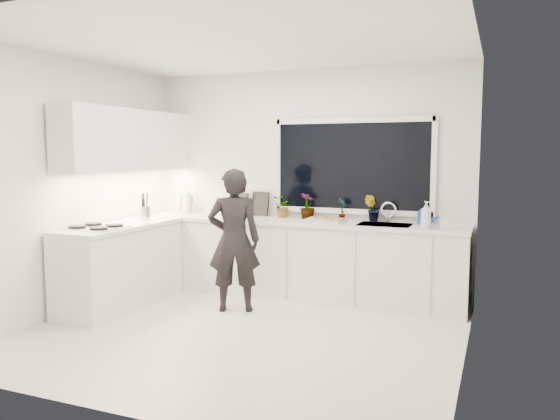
% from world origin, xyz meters
% --- Properties ---
extents(floor, '(4.00, 3.50, 0.02)m').
position_xyz_m(floor, '(0.00, 0.00, -0.01)').
color(floor, beige).
rests_on(floor, ground).
extents(wall_back, '(4.00, 0.02, 2.70)m').
position_xyz_m(wall_back, '(0.00, 1.76, 1.35)').
color(wall_back, white).
rests_on(wall_back, ground).
extents(wall_left, '(0.02, 3.50, 2.70)m').
position_xyz_m(wall_left, '(-2.01, 0.00, 1.35)').
color(wall_left, white).
rests_on(wall_left, ground).
extents(wall_right, '(0.02, 3.50, 2.70)m').
position_xyz_m(wall_right, '(2.01, 0.00, 1.35)').
color(wall_right, white).
rests_on(wall_right, ground).
extents(ceiling, '(4.00, 3.50, 0.02)m').
position_xyz_m(ceiling, '(0.00, 0.00, 2.71)').
color(ceiling, white).
rests_on(ceiling, wall_back).
extents(window, '(1.80, 0.02, 1.00)m').
position_xyz_m(window, '(0.60, 1.73, 1.55)').
color(window, black).
rests_on(window, wall_back).
extents(base_cabinets_back, '(3.92, 0.58, 0.88)m').
position_xyz_m(base_cabinets_back, '(0.00, 1.45, 0.44)').
color(base_cabinets_back, white).
rests_on(base_cabinets_back, floor).
extents(base_cabinets_left, '(0.58, 1.60, 0.88)m').
position_xyz_m(base_cabinets_left, '(-1.67, 0.35, 0.44)').
color(base_cabinets_left, white).
rests_on(base_cabinets_left, floor).
extents(countertop_back, '(3.94, 0.62, 0.04)m').
position_xyz_m(countertop_back, '(0.00, 1.44, 0.90)').
color(countertop_back, silver).
rests_on(countertop_back, base_cabinets_back).
extents(countertop_left, '(0.62, 1.60, 0.04)m').
position_xyz_m(countertop_left, '(-1.67, 0.35, 0.90)').
color(countertop_left, silver).
rests_on(countertop_left, base_cabinets_left).
extents(upper_cabinets, '(0.34, 2.10, 0.70)m').
position_xyz_m(upper_cabinets, '(-1.79, 0.70, 1.85)').
color(upper_cabinets, white).
rests_on(upper_cabinets, wall_left).
extents(sink, '(0.58, 0.42, 0.14)m').
position_xyz_m(sink, '(1.05, 1.45, 0.87)').
color(sink, silver).
rests_on(sink, countertop_back).
extents(faucet, '(0.03, 0.03, 0.22)m').
position_xyz_m(faucet, '(1.05, 1.65, 1.03)').
color(faucet, silver).
rests_on(faucet, countertop_back).
extents(stovetop, '(0.56, 0.48, 0.03)m').
position_xyz_m(stovetop, '(-1.69, -0.00, 0.94)').
color(stovetop, black).
rests_on(stovetop, countertop_left).
extents(person, '(0.66, 0.56, 1.54)m').
position_xyz_m(person, '(-0.41, 0.66, 0.77)').
color(person, black).
rests_on(person, floor).
extents(pizza_tray, '(0.44, 0.33, 0.03)m').
position_xyz_m(pizza_tray, '(0.36, 1.42, 0.94)').
color(pizza_tray, silver).
rests_on(pizza_tray, countertop_back).
extents(pizza, '(0.40, 0.29, 0.01)m').
position_xyz_m(pizza, '(0.36, 1.42, 0.95)').
color(pizza, red).
rests_on(pizza, pizza_tray).
extents(watering_can, '(0.18, 0.18, 0.13)m').
position_xyz_m(watering_can, '(1.45, 1.61, 0.98)').
color(watering_can, '#1235AF').
rests_on(watering_can, countertop_back).
extents(paper_towel_roll, '(0.11, 0.11, 0.26)m').
position_xyz_m(paper_towel_roll, '(-1.55, 1.55, 1.05)').
color(paper_towel_roll, silver).
rests_on(paper_towel_roll, countertop_back).
extents(knife_block, '(0.14, 0.11, 0.22)m').
position_xyz_m(knife_block, '(-1.58, 1.59, 1.03)').
color(knife_block, olive).
rests_on(knife_block, countertop_back).
extents(utensil_crock, '(0.16, 0.16, 0.16)m').
position_xyz_m(utensil_crock, '(-1.65, 0.80, 1.00)').
color(utensil_crock, '#B4B4B9').
rests_on(utensil_crock, countertop_left).
extents(picture_frame_large, '(0.21, 0.09, 0.28)m').
position_xyz_m(picture_frame_large, '(-0.83, 1.69, 1.06)').
color(picture_frame_large, black).
rests_on(picture_frame_large, countertop_back).
extents(picture_frame_small, '(0.25, 0.07, 0.30)m').
position_xyz_m(picture_frame_small, '(-0.56, 1.69, 1.07)').
color(picture_frame_small, black).
rests_on(picture_frame_small, countertop_back).
extents(herb_plants, '(1.36, 0.28, 0.31)m').
position_xyz_m(herb_plants, '(0.19, 1.61, 1.06)').
color(herb_plants, '#26662D').
rests_on(herb_plants, countertop_back).
extents(soap_bottles, '(0.31, 0.15, 0.29)m').
position_xyz_m(soap_bottles, '(1.56, 1.30, 1.05)').
color(soap_bottles, '#D8BF66').
rests_on(soap_bottles, countertop_back).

